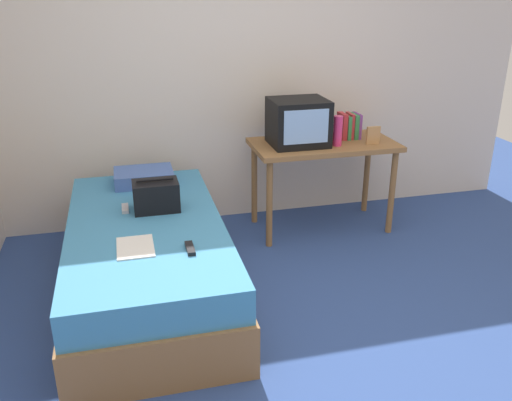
{
  "coord_description": "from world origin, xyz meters",
  "views": [
    {
      "loc": [
        -0.93,
        -2.42,
        1.94
      ],
      "look_at": [
        -0.09,
        0.91,
        0.55
      ],
      "focal_mm": 37.74,
      "sensor_mm": 36.0,
      "label": 1
    }
  ],
  "objects_px": {
    "picture_frame": "(373,135)",
    "remote_silver": "(125,208)",
    "remote_dark": "(190,248)",
    "magazine": "(135,247)",
    "book_row": "(349,126)",
    "handbag": "(156,196)",
    "water_bottle": "(338,131)",
    "bed": "(148,259)",
    "tv": "(298,122)",
    "desk": "(323,154)",
    "pillow": "(144,177)"
  },
  "relations": [
    {
      "from": "picture_frame",
      "to": "handbag",
      "type": "distance_m",
      "value": 1.81
    },
    {
      "from": "magazine",
      "to": "handbag",
      "type": "bearing_deg",
      "value": 72.73
    },
    {
      "from": "picture_frame",
      "to": "remote_silver",
      "type": "bearing_deg",
      "value": -169.6
    },
    {
      "from": "pillow",
      "to": "desk",
      "type": "bearing_deg",
      "value": -0.21
    },
    {
      "from": "picture_frame",
      "to": "remote_silver",
      "type": "relative_size",
      "value": 0.99
    },
    {
      "from": "bed",
      "to": "book_row",
      "type": "relative_size",
      "value": 9.45
    },
    {
      "from": "pillow",
      "to": "remote_silver",
      "type": "distance_m",
      "value": 0.53
    },
    {
      "from": "water_bottle",
      "to": "picture_frame",
      "type": "distance_m",
      "value": 0.3
    },
    {
      "from": "bed",
      "to": "handbag",
      "type": "xyz_separation_m",
      "value": [
        0.09,
        0.19,
        0.37
      ]
    },
    {
      "from": "book_row",
      "to": "handbag",
      "type": "distance_m",
      "value": 1.76
    },
    {
      "from": "handbag",
      "to": "tv",
      "type": "bearing_deg",
      "value": 24.93
    },
    {
      "from": "remote_silver",
      "to": "pillow",
      "type": "bearing_deg",
      "value": 72.91
    },
    {
      "from": "water_bottle",
      "to": "book_row",
      "type": "bearing_deg",
      "value": 46.6
    },
    {
      "from": "water_bottle",
      "to": "magazine",
      "type": "distance_m",
      "value": 1.92
    },
    {
      "from": "bed",
      "to": "pillow",
      "type": "distance_m",
      "value": 0.81
    },
    {
      "from": "remote_silver",
      "to": "bed",
      "type": "bearing_deg",
      "value": -63.65
    },
    {
      "from": "desk",
      "to": "remote_silver",
      "type": "xyz_separation_m",
      "value": [
        -1.6,
        -0.5,
        -0.11
      ]
    },
    {
      "from": "desk",
      "to": "tv",
      "type": "xyz_separation_m",
      "value": [
        -0.23,
        -0.0,
        0.28
      ]
    },
    {
      "from": "water_bottle",
      "to": "book_row",
      "type": "distance_m",
      "value": 0.26
    },
    {
      "from": "picture_frame",
      "to": "remote_dark",
      "type": "distance_m",
      "value": 1.95
    },
    {
      "from": "bed",
      "to": "pillow",
      "type": "height_order",
      "value": "pillow"
    },
    {
      "from": "desk",
      "to": "tv",
      "type": "height_order",
      "value": "tv"
    },
    {
      "from": "water_bottle",
      "to": "remote_dark",
      "type": "height_order",
      "value": "water_bottle"
    },
    {
      "from": "bed",
      "to": "desk",
      "type": "height_order",
      "value": "desk"
    },
    {
      "from": "tv",
      "to": "handbag",
      "type": "bearing_deg",
      "value": -155.07
    },
    {
      "from": "bed",
      "to": "handbag",
      "type": "distance_m",
      "value": 0.42
    },
    {
      "from": "water_bottle",
      "to": "bed",
      "type": "bearing_deg",
      "value": -158.11
    },
    {
      "from": "magazine",
      "to": "remote_silver",
      "type": "bearing_deg",
      "value": 94.04
    },
    {
      "from": "tv",
      "to": "picture_frame",
      "type": "bearing_deg",
      "value": -12.98
    },
    {
      "from": "magazine",
      "to": "remote_dark",
      "type": "xyz_separation_m",
      "value": [
        0.3,
        -0.11,
        0.01
      ]
    },
    {
      "from": "bed",
      "to": "remote_silver",
      "type": "bearing_deg",
      "value": 116.35
    },
    {
      "from": "picture_frame",
      "to": "remote_dark",
      "type": "relative_size",
      "value": 0.91
    },
    {
      "from": "book_row",
      "to": "remote_dark",
      "type": "distance_m",
      "value": 1.98
    },
    {
      "from": "tv",
      "to": "handbag",
      "type": "height_order",
      "value": "tv"
    },
    {
      "from": "water_bottle",
      "to": "book_row",
      "type": "height_order",
      "value": "water_bottle"
    },
    {
      "from": "desk",
      "to": "magazine",
      "type": "distance_m",
      "value": 1.9
    },
    {
      "from": "picture_frame",
      "to": "remote_dark",
      "type": "xyz_separation_m",
      "value": [
        -1.62,
        -1.05,
        -0.28
      ]
    },
    {
      "from": "desk",
      "to": "pillow",
      "type": "bearing_deg",
      "value": 179.79
    },
    {
      "from": "tv",
      "to": "pillow",
      "type": "xyz_separation_m",
      "value": [
        -1.22,
        0.01,
        -0.35
      ]
    },
    {
      "from": "remote_silver",
      "to": "desk",
      "type": "bearing_deg",
      "value": 17.31
    },
    {
      "from": "desk",
      "to": "book_row",
      "type": "xyz_separation_m",
      "value": [
        0.24,
        0.07,
        0.2
      ]
    },
    {
      "from": "bed",
      "to": "handbag",
      "type": "height_order",
      "value": "handbag"
    },
    {
      "from": "water_bottle",
      "to": "picture_frame",
      "type": "relative_size",
      "value": 1.67
    },
    {
      "from": "remote_dark",
      "to": "magazine",
      "type": "bearing_deg",
      "value": 160.57
    },
    {
      "from": "bed",
      "to": "remote_silver",
      "type": "relative_size",
      "value": 13.89
    },
    {
      "from": "picture_frame",
      "to": "remote_silver",
      "type": "height_order",
      "value": "picture_frame"
    },
    {
      "from": "book_row",
      "to": "water_bottle",
      "type": "bearing_deg",
      "value": -133.4
    },
    {
      "from": "water_bottle",
      "to": "magazine",
      "type": "relative_size",
      "value": 0.82
    },
    {
      "from": "bed",
      "to": "tv",
      "type": "distance_m",
      "value": 1.6
    },
    {
      "from": "tv",
      "to": "water_bottle",
      "type": "distance_m",
      "value": 0.32
    }
  ]
}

